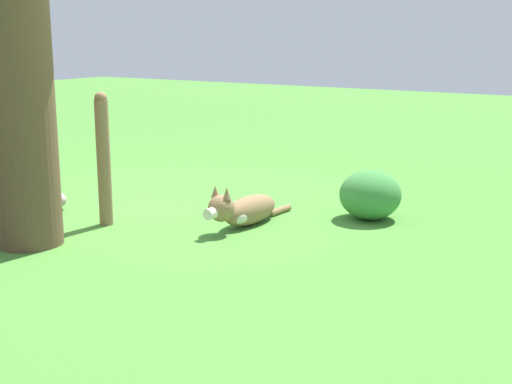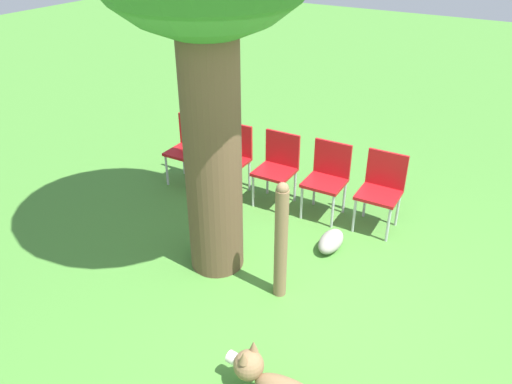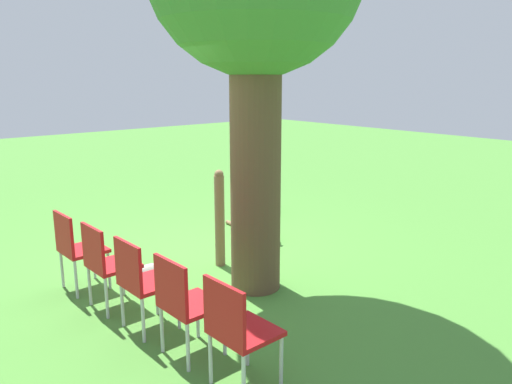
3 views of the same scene
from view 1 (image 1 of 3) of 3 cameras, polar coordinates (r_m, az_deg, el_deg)
ground_plane at (r=6.66m, az=-10.90°, el=-2.10°), size 30.00×30.00×0.00m
dog at (r=6.24m, az=-1.04°, el=-1.46°), size 0.29×1.21×0.41m
fence_post at (r=6.36m, az=-12.10°, el=2.63°), size 0.12×0.12×1.18m
red_chair_0 at (r=7.80m, az=-18.30°, el=3.44°), size 0.43×0.45×0.86m
garden_rock at (r=7.18m, az=-16.22°, el=-0.51°), size 0.42×0.22×0.19m
low_shrub at (r=6.56m, az=9.12°, el=-0.23°), size 0.56×0.56×0.45m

